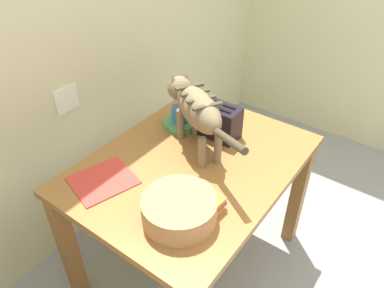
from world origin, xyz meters
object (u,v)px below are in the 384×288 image
at_px(coffee_mug, 181,114).
at_px(book_stack, 201,207).
at_px(dining_table, 192,177).
at_px(wicker_basket, 179,209).
at_px(saucer_bowl, 180,123).
at_px(toaster, 220,121).
at_px(cat, 196,107).
at_px(magazine, 103,180).

bearing_deg(coffee_mug, book_stack, -135.34).
distance_m(dining_table, coffee_mug, 0.36).
xyz_separation_m(coffee_mug, wicker_basket, (-0.53, -0.40, -0.02)).
distance_m(saucer_bowl, toaster, 0.23).
height_order(saucer_bowl, toaster, toaster).
bearing_deg(saucer_bowl, cat, -120.09).
relative_size(dining_table, magazine, 4.36).
xyz_separation_m(saucer_bowl, book_stack, (-0.45, -0.45, 0.02)).
height_order(cat, book_stack, cat).
height_order(dining_table, toaster, toaster).
bearing_deg(cat, coffee_mug, 89.24).
height_order(saucer_bowl, wicker_basket, wicker_basket).
distance_m(saucer_bowl, wicker_basket, 0.66).
distance_m(dining_table, wicker_basket, 0.39).
bearing_deg(wicker_basket, cat, 28.66).
bearing_deg(dining_table, magazine, 145.71).
bearing_deg(dining_table, cat, 29.00).
relative_size(saucer_bowl, book_stack, 0.99).
xyz_separation_m(cat, saucer_bowl, (0.10, 0.17, -0.20)).
height_order(coffee_mug, wicker_basket, coffee_mug).
relative_size(coffee_mug, magazine, 0.52).
distance_m(coffee_mug, book_stack, 0.64).
relative_size(coffee_mug, wicker_basket, 0.46).
relative_size(coffee_mug, toaster, 0.67).
height_order(dining_table, book_stack, book_stack).
relative_size(saucer_bowl, magazine, 0.73).
distance_m(cat, toaster, 0.20).
bearing_deg(magazine, dining_table, -17.71).
xyz_separation_m(dining_table, saucer_bowl, (0.21, 0.23, 0.11)).
height_order(cat, saucer_bowl, cat).
bearing_deg(coffee_mug, magazine, 179.80).
distance_m(cat, saucer_bowl, 0.28).
xyz_separation_m(saucer_bowl, magazine, (-0.55, 0.00, -0.01)).
relative_size(cat, toaster, 3.11).
bearing_deg(book_stack, coffee_mug, 44.66).
bearing_deg(dining_table, coffee_mug, 47.26).
bearing_deg(saucer_bowl, magazine, 179.80).
bearing_deg(magazine, toaster, -3.78).
distance_m(book_stack, wicker_basket, 0.09).
bearing_deg(toaster, coffee_mug, 99.88).
height_order(coffee_mug, magazine, coffee_mug).
bearing_deg(saucer_bowl, coffee_mug, -0.00).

